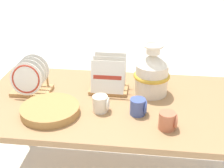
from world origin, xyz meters
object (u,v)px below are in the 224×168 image
at_px(dish_rack_round_plates, 30,81).
at_px(mug_cobalt_glaze, 139,107).
at_px(wicker_charger_stack, 50,110).
at_px(ceramic_vase, 152,73).
at_px(dish_rack_square_plates, 109,81).
at_px(mug_terracotta_glaze, 168,121).
at_px(mug_cream_glaze, 101,104).

bearing_deg(dish_rack_round_plates, mug_cobalt_glaze, -14.03).
bearing_deg(wicker_charger_stack, mug_cobalt_glaze, 6.42).
bearing_deg(ceramic_vase, dish_rack_round_plates, -173.22).
distance_m(dish_rack_round_plates, dish_rack_square_plates, 0.47).
relative_size(mug_terracotta_glaze, mug_cobalt_glaze, 1.00).
height_order(ceramic_vase, mug_cobalt_glaze, ceramic_vase).
bearing_deg(dish_rack_square_plates, dish_rack_round_plates, -169.45).
distance_m(wicker_charger_stack, mug_cobalt_glaze, 0.47).
xyz_separation_m(dish_rack_round_plates, dish_rack_square_plates, (0.46, 0.09, -0.01)).
height_order(ceramic_vase, dish_rack_round_plates, ceramic_vase).
distance_m(wicker_charger_stack, mug_terracotta_glaze, 0.62).
bearing_deg(wicker_charger_stack, dish_rack_square_plates, 47.30).
distance_m(dish_rack_round_plates, wicker_charger_stack, 0.29).
bearing_deg(mug_cream_glaze, wicker_charger_stack, -167.33).
height_order(ceramic_vase, mug_cream_glaze, ceramic_vase).
distance_m(ceramic_vase, dish_rack_square_plates, 0.26).
bearing_deg(wicker_charger_stack, mug_cream_glaze, 12.67).
distance_m(wicker_charger_stack, mug_cream_glaze, 0.27).
relative_size(dish_rack_round_plates, wicker_charger_stack, 0.73).
xyz_separation_m(ceramic_vase, mug_cobalt_glaze, (-0.06, -0.25, -0.09)).
bearing_deg(mug_cream_glaze, mug_cobalt_glaze, -2.01).
bearing_deg(mug_terracotta_glaze, dish_rack_round_plates, 160.75).
distance_m(dish_rack_round_plates, mug_terracotta_glaze, 0.85).
bearing_deg(mug_cobalt_glaze, mug_terracotta_glaze, -38.03).
relative_size(mug_terracotta_glaze, mug_cream_glaze, 1.00).
relative_size(ceramic_vase, mug_cream_glaze, 3.46).
bearing_deg(mug_cobalt_glaze, ceramic_vase, 75.69).
xyz_separation_m(wicker_charger_stack, mug_cobalt_glaze, (0.47, 0.05, 0.02)).
xyz_separation_m(wicker_charger_stack, mug_terracotta_glaze, (0.62, -0.06, 0.02)).
bearing_deg(mug_cobalt_glaze, wicker_charger_stack, -173.58).
height_order(dish_rack_square_plates, mug_cream_glaze, dish_rack_square_plates).
bearing_deg(mug_terracotta_glaze, wicker_charger_stack, 174.09).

